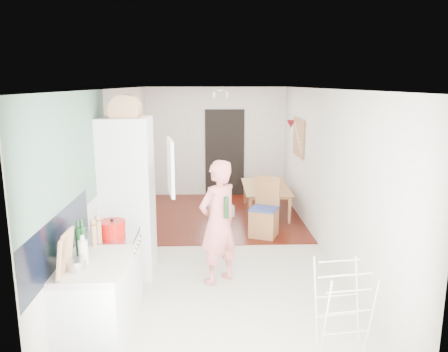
{
  "coord_description": "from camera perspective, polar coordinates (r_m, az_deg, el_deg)",
  "views": [
    {
      "loc": [
        -0.19,
        -6.48,
        2.58
      ],
      "look_at": [
        0.06,
        0.2,
        1.16
      ],
      "focal_mm": 35.0,
      "sensor_mm": 36.0,
      "label": 1
    }
  ],
  "objects": [
    {
      "name": "room_shell",
      "position": [
        6.62,
        -0.45,
        0.43
      ],
      "size": [
        3.2,
        7.0,
        2.5
      ],
      "primitive_type": null,
      "color": "beige",
      "rests_on": "ground"
    },
    {
      "name": "floor",
      "position": [
        6.98,
        -0.43,
        -9.68
      ],
      "size": [
        3.2,
        7.0,
        0.01
      ],
      "primitive_type": "cube",
      "color": "beige",
      "rests_on": "ground"
    },
    {
      "name": "wood_floor_overlay",
      "position": [
        8.72,
        -0.8,
        -5.14
      ],
      "size": [
        3.2,
        3.3,
        0.01
      ],
      "primitive_type": "cube",
      "color": "#5A170B",
      "rests_on": "room_shell"
    },
    {
      "name": "sage_wall_panel",
      "position": [
        4.75,
        -19.26,
        2.49
      ],
      "size": [
        0.02,
        3.0,
        1.3
      ],
      "primitive_type": "cube",
      "color": "gray",
      "rests_on": "room_shell"
    },
    {
      "name": "tile_splashback",
      "position": [
        4.41,
        -20.64,
        -7.73
      ],
      "size": [
        0.02,
        1.9,
        0.5
      ],
      "primitive_type": "cube",
      "color": "black",
      "rests_on": "room_shell"
    },
    {
      "name": "doorway_recess",
      "position": [
        10.09,
        0.09,
        3.03
      ],
      "size": [
        0.9,
        0.04,
        2.0
      ],
      "primitive_type": "cube",
      "color": "black",
      "rests_on": "room_shell"
    },
    {
      "name": "base_cabinet",
      "position": [
        4.61,
        -16.45,
        -16.3
      ],
      "size": [
        0.6,
        0.9,
        0.86
      ],
      "primitive_type": "cube",
      "color": "white",
      "rests_on": "room_shell"
    },
    {
      "name": "worktop",
      "position": [
        4.42,
        -16.81,
        -11.02
      ],
      "size": [
        0.62,
        0.92,
        0.06
      ],
      "primitive_type": "cube",
      "color": "silver",
      "rests_on": "room_shell"
    },
    {
      "name": "range_cooker",
      "position": [
        5.26,
        -14.45,
        -12.38
      ],
      "size": [
        0.6,
        0.6,
        0.88
      ],
      "primitive_type": "cube",
      "color": "white",
      "rests_on": "room_shell"
    },
    {
      "name": "cooker_top",
      "position": [
        5.09,
        -14.72,
        -7.66
      ],
      "size": [
        0.6,
        0.6,
        0.04
      ],
      "primitive_type": "cube",
      "color": "#B8B9BB",
      "rests_on": "room_shell"
    },
    {
      "name": "fridge_housing",
      "position": [
        5.99,
        -12.46,
        -2.82
      ],
      "size": [
        0.66,
        0.66,
        2.15
      ],
      "primitive_type": "cube",
      "color": "white",
      "rests_on": "room_shell"
    },
    {
      "name": "fridge_door",
      "position": [
        5.52,
        -6.98,
        1.17
      ],
      "size": [
        0.14,
        0.56,
        0.7
      ],
      "primitive_type": "cube",
      "rotation": [
        0.0,
        0.0,
        -1.4
      ],
      "color": "white",
      "rests_on": "room_shell"
    },
    {
      "name": "fridge_interior",
      "position": [
        5.84,
        -9.68,
        1.69
      ],
      "size": [
        0.02,
        0.52,
        0.66
      ],
      "primitive_type": "cube",
      "color": "white",
      "rests_on": "room_shell"
    },
    {
      "name": "pinboard",
      "position": [
        8.63,
        9.75,
        5.0
      ],
      "size": [
        0.03,
        0.9,
        0.7
      ],
      "primitive_type": "cube",
      "color": "#AE7A54",
      "rests_on": "room_shell"
    },
    {
      "name": "pinboard_frame",
      "position": [
        8.62,
        9.65,
        5.0
      ],
      "size": [
        0.0,
        0.94,
        0.74
      ],
      "primitive_type": "cube",
      "color": "#B0733C",
      "rests_on": "room_shell"
    },
    {
      "name": "wall_sconce",
      "position": [
        9.23,
        8.72,
        6.74
      ],
      "size": [
        0.18,
        0.18,
        0.16
      ],
      "primitive_type": "cone",
      "color": "maroon",
      "rests_on": "room_shell"
    },
    {
      "name": "person",
      "position": [
        5.63,
        -0.77,
        -4.64
      ],
      "size": [
        0.84,
        0.81,
        1.93
      ],
      "primitive_type": "imported",
      "rotation": [
        0.0,
        0.0,
        3.83
      ],
      "color": "#E97872",
      "rests_on": "floor"
    },
    {
      "name": "dining_table",
      "position": [
        8.84,
        5.63,
        -3.39
      ],
      "size": [
        0.77,
        1.36,
        0.47
      ],
      "primitive_type": "imported",
      "rotation": [
        0.0,
        0.0,
        1.55
      ],
      "color": "#B0733C",
      "rests_on": "floor"
    },
    {
      "name": "dining_chair",
      "position": [
        7.45,
        5.26,
        -4.17
      ],
      "size": [
        0.56,
        0.56,
        1.02
      ],
      "primitive_type": null,
      "rotation": [
        0.0,
        0.0,
        -0.39
      ],
      "color": "#B0733C",
      "rests_on": "floor"
    },
    {
      "name": "stool",
      "position": [
        7.55,
        -0.71,
        -6.43
      ],
      "size": [
        0.37,
        0.37,
        0.38
      ],
      "primitive_type": null,
      "rotation": [
        0.0,
        0.0,
        0.36
      ],
      "color": "#B0733C",
      "rests_on": "floor"
    },
    {
      "name": "grey_drape",
      "position": [
        7.46,
        -0.76,
        -4.37
      ],
      "size": [
        0.54,
        0.54,
        0.19
      ],
      "primitive_type": "cube",
      "rotation": [
        0.0,
        0.0,
        0.32
      ],
      "color": "gray",
      "rests_on": "stool"
    },
    {
      "name": "drying_rack",
      "position": [
        4.59,
        15.2,
        -16.26
      ],
      "size": [
        0.5,
        0.46,
        0.88
      ],
      "primitive_type": null,
      "rotation": [
        0.0,
        0.0,
        0.13
      ],
      "color": "white",
      "rests_on": "floor"
    },
    {
      "name": "bread_bin",
      "position": [
        5.72,
        -12.73,
        8.47
      ],
      "size": [
        0.45,
        0.43,
        0.21
      ],
      "primitive_type": null,
      "rotation": [
        0.0,
        0.0,
        0.14
      ],
      "color": "tan",
      "rests_on": "fridge_housing"
    },
    {
      "name": "red_casserole",
      "position": [
        5.02,
        -14.4,
        -6.65
      ],
      "size": [
        0.34,
        0.34,
        0.17
      ],
      "primitive_type": "cylinder",
      "rotation": [
        0.0,
        0.0,
        0.15
      ],
      "color": "red",
      "rests_on": "cooker_top"
    },
    {
      "name": "steel_pan",
      "position": [
        4.26,
        -18.77,
        -10.93
      ],
      "size": [
        0.2,
        0.2,
        0.09
      ],
      "primitive_type": "cylinder",
      "rotation": [
        0.0,
        0.0,
        -0.07
      ],
      "color": "#B8B9BB",
      "rests_on": "worktop"
    },
    {
      "name": "held_bottle",
      "position": [
        5.5,
        0.3,
        -4.14
      ],
      "size": [
        0.06,
        0.06,
        0.28
      ],
      "primitive_type": "cylinder",
      "color": "#143B18",
      "rests_on": "person"
    },
    {
      "name": "bottle_a",
      "position": [
        4.53,
        -17.97,
        -8.11
      ],
      "size": [
        0.07,
        0.07,
        0.29
      ],
      "primitive_type": "cylinder",
      "rotation": [
        0.0,
        0.0,
        -0.01
      ],
      "color": "#143B18",
      "rests_on": "worktop"
    },
    {
      "name": "bottle_b",
      "position": [
        4.54,
        -18.41,
        -8.17
      ],
      "size": [
        0.07,
        0.07,
        0.29
      ],
      "primitive_type": "cylinder",
      "rotation": [
        0.0,
        0.0,
        0.05
      ],
      "color": "#143B18",
      "rests_on": "worktop"
    },
    {
      "name": "bottle_c",
      "position": [
        4.37,
        -17.91,
        -9.38
      ],
      "size": [
        0.11,
        0.11,
        0.22
      ],
      "primitive_type": "cylinder",
      "rotation": [
        0.0,
        0.0,
        0.35
      ],
      "color": "silver",
      "rests_on": "worktop"
    },
    {
      "name": "pepper_mill_front",
      "position": [
        4.86,
        -16.08,
        -6.97
      ],
      "size": [
        0.07,
        0.07,
        0.24
      ],
      "primitive_type": "cylinder",
      "rotation": [
        0.0,
        0.0,
        -0.03
      ],
      "color": "tan",
      "rests_on": "worktop"
    },
    {
      "name": "pepper_mill_back",
      "position": [
        4.77,
        -16.66,
        -7.44
      ],
      "size": [
        0.08,
        0.08,
        0.22
      ],
      "primitive_type": "cylinder",
      "rotation": [
        0.0,
        0.0,
        -0.28
      ],
      "color": "tan",
      "rests_on": "worktop"
    },
    {
      "name": "chopping_boards",
      "position": [
        4.13,
        -20.06,
        -9.48
      ],
      "size": [
        0.09,
        0.3,
        0.4
      ],
      "primitive_type": null,
      "rotation": [
        0.0,
        0.0,
        -0.15
      ],
      "color": "tan",
      "rests_on": "worktop"
    }
  ]
}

